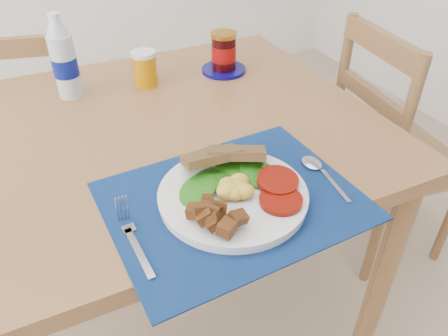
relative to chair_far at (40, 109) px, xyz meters
name	(u,v)px	position (x,y,z in m)	size (l,w,h in m)	color
table	(98,170)	(0.09, -0.67, 0.15)	(1.40, 0.90, 0.75)	brown
chair_far	(40,109)	(0.00, 0.00, 0.00)	(0.45, 0.43, 1.01)	brown
chair_end	(390,126)	(1.05, -0.68, 0.03)	(0.42, 0.44, 1.07)	brown
placemat	(233,200)	(0.30, -1.01, 0.23)	(0.48, 0.37, 0.00)	black
breakfast_plate	(231,194)	(0.29, -1.01, 0.25)	(0.29, 0.29, 0.07)	silver
fork	(133,237)	(0.09, -1.02, 0.24)	(0.03, 0.18, 0.00)	#B2B5BA
spoon	(319,171)	(0.50, -1.00, 0.24)	(0.04, 0.16, 0.00)	#B2B5BA
water_bottle	(64,61)	(0.09, -0.41, 0.33)	(0.07, 0.07, 0.23)	#ADBFCC
juice_glass	(145,70)	(0.30, -0.44, 0.28)	(0.07, 0.07, 0.09)	#B77504
jam_on_saucer	(224,55)	(0.54, -0.45, 0.28)	(0.13, 0.13, 0.12)	#080559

